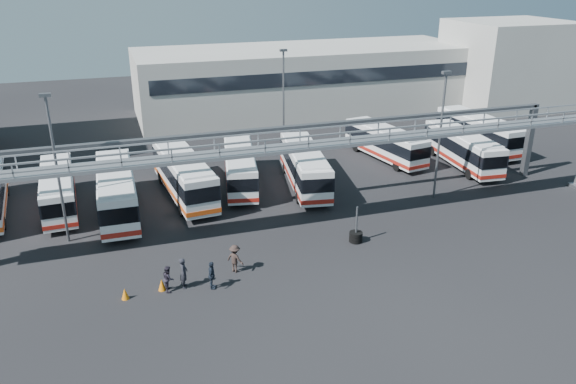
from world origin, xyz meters
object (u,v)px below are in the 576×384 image
object	(u,v)px
bus_8	(463,148)
cone_right	(125,294)
cone_left	(162,285)
tire_stack	(356,236)
bus_2	(117,190)
bus_4	(240,166)
light_pole_back	(284,96)
bus_7	(385,142)
bus_3	(184,174)
bus_5	(305,166)
pedestrian_a	(184,273)
pedestrian_d	(212,275)
bus_1	(58,189)
pedestrian_b	(168,278)
pedestrian_c	(235,259)
bus_9	(479,131)
light_pole_left	(56,162)
light_pole_mid	(441,129)

from	to	relation	value
bus_8	cone_right	size ratio (longest dim) A/B	15.95
cone_left	tire_stack	world-z (taller)	tire_stack
bus_2	bus_4	distance (m)	10.50
light_pole_back	bus_7	size ratio (longest dim) A/B	0.97
light_pole_back	bus_3	size ratio (longest dim) A/B	0.87
bus_5	pedestrian_a	bearing A→B (deg)	-123.60
bus_4	pedestrian_d	size ratio (longest dim) A/B	6.21
tire_stack	bus_7	bearing A→B (deg)	56.65
bus_8	light_pole_back	bearing A→B (deg)	152.88
light_pole_back	cone_left	xyz separation A→B (m)	(-14.63, -22.34, -5.37)
pedestrian_d	cone_right	size ratio (longest dim) A/B	2.54
bus_1	bus_7	xyz separation A→B (m)	(29.37, 3.04, 0.02)
bus_2	pedestrian_a	bearing A→B (deg)	-74.99
pedestrian_b	cone_right	distance (m)	2.52
bus_2	pedestrian_c	distance (m)	13.02
bus_4	bus_9	bearing A→B (deg)	16.87
light_pole_back	bus_1	bearing A→B (deg)	-158.68
bus_5	bus_3	bearing A→B (deg)	-175.79
bus_4	pedestrian_a	distance (m)	16.43
cone_right	pedestrian_c	bearing A→B (deg)	8.84
bus_8	bus_9	xyz separation A→B (m)	(4.76, 4.10, 0.07)
cone_right	bus_2	bearing A→B (deg)	88.88
bus_1	bus_3	distance (m)	9.54
bus_7	light_pole_left	bearing A→B (deg)	-172.37
light_pole_left	pedestrian_d	bearing A→B (deg)	-48.00
light_pole_back	bus_5	world-z (taller)	light_pole_back
bus_5	cone_right	xyz separation A→B (m)	(-15.55, -13.22, -1.53)
light_pole_mid	bus_7	world-z (taller)	light_pole_mid
pedestrian_b	bus_3	bearing A→B (deg)	-9.32
light_pole_left	bus_5	xyz separation A→B (m)	(18.83, 4.59, -3.86)
bus_8	pedestrian_a	world-z (taller)	bus_8
bus_1	bus_3	world-z (taller)	bus_3
pedestrian_a	pedestrian_d	world-z (taller)	pedestrian_a
bus_7	tire_stack	bearing A→B (deg)	-133.08
bus_1	bus_9	size ratio (longest dim) A/B	0.92
pedestrian_a	light_pole_mid	bearing A→B (deg)	-57.88
pedestrian_a	light_pole_left	bearing A→B (deg)	51.22
bus_3	pedestrian_d	world-z (taller)	bus_3
bus_8	tire_stack	xyz separation A→B (m)	(-15.92, -11.17, -1.36)
bus_9	cone_right	distance (m)	40.16
bus_4	pedestrian_d	distance (m)	16.46
light_pole_back	pedestrian_b	size ratio (longest dim) A/B	6.45
pedestrian_a	cone_right	world-z (taller)	pedestrian_a
light_pole_mid	pedestrian_c	size ratio (longest dim) A/B	5.69
cone_right	tire_stack	size ratio (longest dim) A/B	0.26
light_pole_mid	tire_stack	world-z (taller)	light_pole_mid
bus_5	cone_left	distance (m)	18.72
light_pole_back	bus_8	bearing A→B (deg)	-31.97
pedestrian_b	pedestrian_d	world-z (taller)	pedestrian_d
bus_9	pedestrian_a	size ratio (longest dim) A/B	5.92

